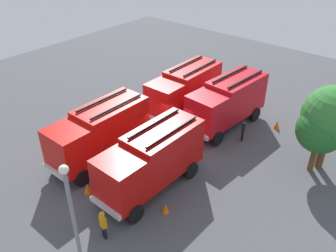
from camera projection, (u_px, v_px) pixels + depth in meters
name	position (u px, v px, depth m)	size (l,w,h in m)	color
ground_plane	(168.00, 142.00, 25.70)	(49.81, 49.81, 0.00)	#4C4C51
fire_truck_0	(185.00, 89.00, 28.40)	(7.21, 2.77, 3.88)	red
fire_truck_1	(100.00, 131.00, 23.00)	(7.20, 2.75, 3.88)	red
fire_truck_2	(227.00, 101.00, 26.61)	(7.38, 3.24, 3.88)	red
fire_truck_3	(152.00, 158.00, 20.49)	(7.24, 2.85, 3.88)	#BD0E0C
firefighter_0	(243.00, 129.00, 25.48)	(0.48, 0.37, 1.66)	black
firefighter_1	(103.00, 224.00, 17.80)	(0.34, 0.47, 1.72)	black
tree_0	(332.00, 116.00, 21.25)	(3.71, 3.71, 5.75)	brown
tree_1	(320.00, 130.00, 21.40)	(2.94, 2.94, 4.55)	brown
traffic_cone_0	(165.00, 208.00, 19.68)	(0.41, 0.41, 0.59)	#F2600C
traffic_cone_1	(87.00, 188.00, 21.01)	(0.46, 0.46, 0.65)	#F2600C
traffic_cone_2	(277.00, 125.00, 27.16)	(0.46, 0.46, 0.65)	#F2600C
lamppost	(75.00, 228.00, 13.46)	(0.36, 0.36, 7.18)	slate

